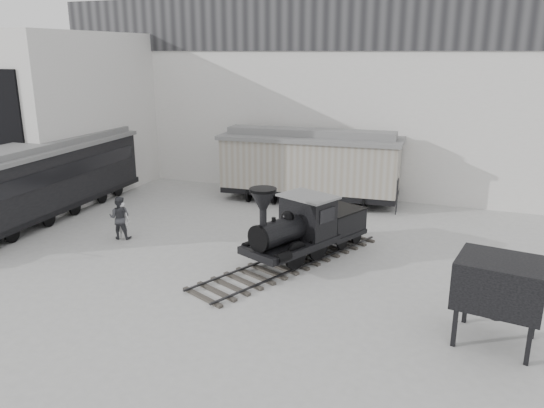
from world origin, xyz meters
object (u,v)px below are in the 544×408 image
at_px(locomotive, 302,231).
at_px(visitor_b, 120,218).
at_px(passenger_coach, 48,178).
at_px(coal_hopper, 499,289).
at_px(boxcar, 310,164).
at_px(visitor_a, 123,220).

relative_size(locomotive, visitor_b, 4.73).
xyz_separation_m(passenger_coach, coal_hopper, (20.58, -4.97, -0.31)).
relative_size(boxcar, visitor_a, 5.91).
relative_size(locomotive, visitor_a, 5.41).
xyz_separation_m(locomotive, visitor_a, (-8.15, -0.48, -0.34)).
height_order(visitor_b, coal_hopper, coal_hopper).
distance_m(passenger_coach, coal_hopper, 21.18).
height_order(visitor_a, visitor_b, visitor_b).
bearing_deg(boxcar, passenger_coach, -151.37).
relative_size(visitor_a, visitor_b, 0.87).
bearing_deg(locomotive, visitor_a, -152.79).
xyz_separation_m(boxcar, coal_hopper, (9.27, -12.19, -0.46)).
bearing_deg(visitor_b, coal_hopper, 150.89).
xyz_separation_m(passenger_coach, visitor_b, (5.31, -1.52, -0.98)).
bearing_deg(coal_hopper, locomotive, 159.20).
relative_size(visitor_a, coal_hopper, 0.66).
height_order(boxcar, passenger_coach, boxcar).
relative_size(passenger_coach, coal_hopper, 5.18).
bearing_deg(locomotive, boxcar, 129.11).
distance_m(locomotive, boxcar, 8.50).
distance_m(boxcar, visitor_a, 10.55).
relative_size(passenger_coach, visitor_b, 6.91).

